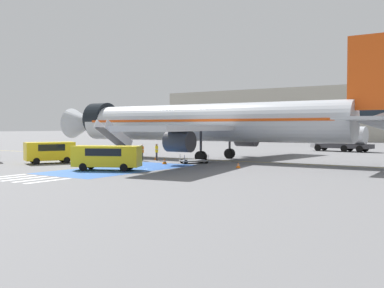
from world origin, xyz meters
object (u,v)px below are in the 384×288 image
object	(u,v)px
airliner	(208,122)
boarding_stairs_forward	(114,150)
traffic_cone_0	(165,161)
traffic_cone_1	(156,158)
traffic_cone_2	(238,165)
terminal_building	(340,114)
ground_crew_1	(157,151)
fuel_tanker	(343,139)
service_van_0	(107,156)
baggage_cart	(194,161)
service_van_2	(50,151)
ground_crew_0	(142,151)

from	to	relation	value
airliner	boarding_stairs_forward	xyz separation A→B (m)	(-9.12, -4.76, -2.95)
airliner	traffic_cone_0	distance (m)	7.89
traffic_cone_1	traffic_cone_2	xyz separation A→B (m)	(11.74, -3.58, -0.01)
traffic_cone_1	terminal_building	world-z (taller)	terminal_building
ground_crew_1	fuel_tanker	bearing A→B (deg)	104.68
service_van_0	traffic_cone_0	distance (m)	7.49
airliner	traffic_cone_0	xyz separation A→B (m)	(-0.56, -6.94, -3.72)
service_van_0	ground_crew_1	bearing A→B (deg)	-8.61
airliner	baggage_cart	bearing A→B (deg)	-166.63
service_van_2	fuel_tanker	bearing A→B (deg)	91.85
service_van_0	ground_crew_0	world-z (taller)	service_van_0
airliner	fuel_tanker	bearing A→B (deg)	-17.82
fuel_tanker	ground_crew_0	size ratio (longest dim) A/B	5.08
service_van_0	traffic_cone_1	size ratio (longest dim) A/B	11.81
airliner	traffic_cone_2	world-z (taller)	airliner
fuel_tanker	boarding_stairs_forward	bearing A→B (deg)	156.02
service_van_2	baggage_cart	world-z (taller)	service_van_2
airliner	service_van_2	bearing A→B (deg)	138.61
baggage_cart	traffic_cone_0	size ratio (longest dim) A/B	5.69
baggage_cart	terminal_building	bearing A→B (deg)	133.14
traffic_cone_0	boarding_stairs_forward	bearing A→B (deg)	165.71
baggage_cart	fuel_tanker	bearing A→B (deg)	115.39
service_van_0	terminal_building	bearing A→B (deg)	-21.53
traffic_cone_1	terminal_building	distance (m)	78.99
traffic_cone_0	service_van_2	bearing A→B (deg)	-151.10
ground_crew_1	traffic_cone_2	world-z (taller)	ground_crew_1
boarding_stairs_forward	fuel_tanker	world-z (taller)	boarding_stairs_forward
ground_crew_1	traffic_cone_2	xyz separation A→B (m)	(11.07, -2.82, -0.78)
service_van_2	traffic_cone_1	world-z (taller)	service_van_2
terminal_building	service_van_2	bearing A→B (deg)	-92.00
traffic_cone_1	ground_crew_0	bearing A→B (deg)	-100.62
ground_crew_0	terminal_building	distance (m)	80.80
airliner	traffic_cone_2	distance (m)	10.41
fuel_tanker	traffic_cone_1	distance (m)	30.35
ground_crew_1	terminal_building	bearing A→B (deg)	128.56
airliner	service_van_2	distance (m)	16.34
service_van_0	service_van_2	xyz separation A→B (m)	(-9.61, 2.03, 0.03)
ground_crew_1	terminal_building	xyz separation A→B (m)	(-3.29, 79.43, 5.85)
boarding_stairs_forward	fuel_tanker	distance (m)	33.83
ground_crew_1	traffic_cone_0	distance (m)	4.70
baggage_cart	ground_crew_1	size ratio (longest dim) A/B	1.70
airliner	ground_crew_0	size ratio (longest dim) A/B	24.33
traffic_cone_2	airliner	bearing A→B (deg)	136.94
boarding_stairs_forward	service_van_2	bearing A→B (deg)	-100.58
ground_crew_0	ground_crew_1	world-z (taller)	ground_crew_1
service_van_0	baggage_cart	world-z (taller)	service_van_0
airliner	traffic_cone_1	distance (m)	6.70
service_van_0	ground_crew_0	xyz separation A→B (m)	(-4.27, 9.43, -0.21)
ground_crew_1	terminal_building	world-z (taller)	terminal_building
traffic_cone_0	service_van_0	bearing A→B (deg)	-91.39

